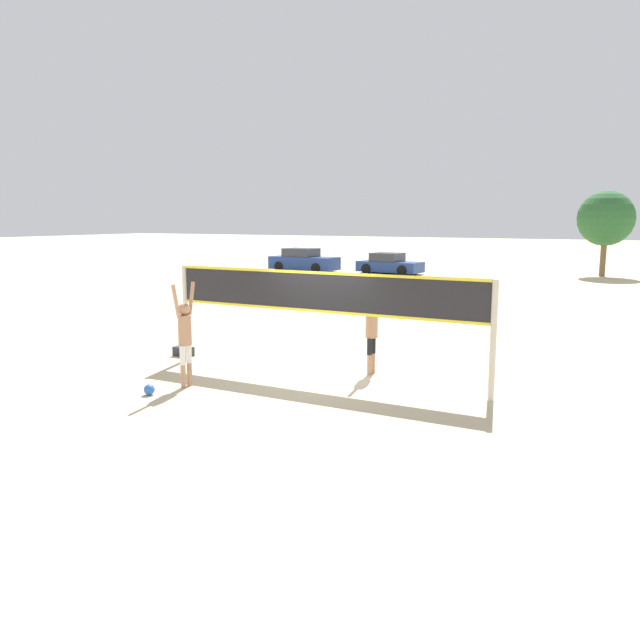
{
  "coord_description": "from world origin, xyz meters",
  "views": [
    {
      "loc": [
        6.31,
        -11.94,
        3.52
      ],
      "look_at": [
        0.0,
        0.0,
        1.31
      ],
      "focal_mm": 35.0,
      "sensor_mm": 36.0,
      "label": 1
    }
  ],
  "objects_px": {
    "volleyball_net": "(320,302)",
    "gear_bag": "(184,351)",
    "player_blocker": "(372,327)",
    "volleyball": "(149,390)",
    "player_spiker": "(185,332)",
    "parked_car_near": "(389,264)",
    "tree_left_cluster": "(606,219)",
    "parked_car_mid": "(303,261)"
  },
  "relations": [
    {
      "from": "volleyball_net",
      "to": "parked_car_near",
      "type": "height_order",
      "value": "volleyball_net"
    },
    {
      "from": "gear_bag",
      "to": "parked_car_near",
      "type": "xyz_separation_m",
      "value": [
        -4.24,
        25.05,
        0.48
      ]
    },
    {
      "from": "player_blocker",
      "to": "tree_left_cluster",
      "type": "relative_size",
      "value": 0.4
    },
    {
      "from": "volleyball_net",
      "to": "volleyball",
      "type": "distance_m",
      "value": 4.03
    },
    {
      "from": "gear_bag",
      "to": "tree_left_cluster",
      "type": "xyz_separation_m",
      "value": [
        7.94,
        29.57,
        3.37
      ]
    },
    {
      "from": "volleyball_net",
      "to": "gear_bag",
      "type": "distance_m",
      "value": 4.46
    },
    {
      "from": "player_spiker",
      "to": "parked_car_near",
      "type": "relative_size",
      "value": 0.52
    },
    {
      "from": "volleyball_net",
      "to": "gear_bag",
      "type": "height_order",
      "value": "volleyball_net"
    },
    {
      "from": "volleyball_net",
      "to": "volleyball",
      "type": "height_order",
      "value": "volleyball_net"
    },
    {
      "from": "volleyball_net",
      "to": "player_blocker",
      "type": "height_order",
      "value": "volleyball_net"
    },
    {
      "from": "player_blocker",
      "to": "parked_car_near",
      "type": "xyz_separation_m",
      "value": [
        -9.26,
        24.51,
        -0.49
      ]
    },
    {
      "from": "gear_bag",
      "to": "volleyball",
      "type": "bearing_deg",
      "value": -60.73
    },
    {
      "from": "volleyball_net",
      "to": "gear_bag",
      "type": "relative_size",
      "value": 14.73
    },
    {
      "from": "volleyball_net",
      "to": "volleyball",
      "type": "bearing_deg",
      "value": -130.41
    },
    {
      "from": "player_spiker",
      "to": "parked_car_mid",
      "type": "distance_m",
      "value": 29.15
    },
    {
      "from": "player_blocker",
      "to": "volleyball",
      "type": "bearing_deg",
      "value": -41.65
    },
    {
      "from": "tree_left_cluster",
      "to": "player_spiker",
      "type": "bearing_deg",
      "value": -100.54
    },
    {
      "from": "volleyball",
      "to": "parked_car_near",
      "type": "relative_size",
      "value": 0.05
    },
    {
      "from": "player_blocker",
      "to": "parked_car_near",
      "type": "relative_size",
      "value": 0.49
    },
    {
      "from": "player_spiker",
      "to": "tree_left_cluster",
      "type": "relative_size",
      "value": 0.43
    },
    {
      "from": "player_blocker",
      "to": "tree_left_cluster",
      "type": "height_order",
      "value": "tree_left_cluster"
    },
    {
      "from": "volleyball_net",
      "to": "tree_left_cluster",
      "type": "bearing_deg",
      "value": 82.79
    },
    {
      "from": "gear_bag",
      "to": "tree_left_cluster",
      "type": "bearing_deg",
      "value": 74.98
    },
    {
      "from": "volleyball",
      "to": "gear_bag",
      "type": "relative_size",
      "value": 0.43
    },
    {
      "from": "volleyball",
      "to": "parked_car_mid",
      "type": "relative_size",
      "value": 0.05
    },
    {
      "from": "volleyball_net",
      "to": "player_blocker",
      "type": "relative_size",
      "value": 3.69
    },
    {
      "from": "parked_car_near",
      "to": "tree_left_cluster",
      "type": "bearing_deg",
      "value": 26.15
    },
    {
      "from": "volleyball_net",
      "to": "player_spiker",
      "type": "bearing_deg",
      "value": -137.55
    },
    {
      "from": "player_spiker",
      "to": "gear_bag",
      "type": "bearing_deg",
      "value": 41.29
    },
    {
      "from": "parked_car_near",
      "to": "player_blocker",
      "type": "bearing_deg",
      "value": -63.55
    },
    {
      "from": "volleyball_net",
      "to": "tree_left_cluster",
      "type": "height_order",
      "value": "tree_left_cluster"
    },
    {
      "from": "parked_car_near",
      "to": "parked_car_mid",
      "type": "relative_size",
      "value": 0.89
    },
    {
      "from": "volleyball",
      "to": "parked_car_near",
      "type": "xyz_separation_m",
      "value": [
        -6.0,
        28.19,
        0.48
      ]
    },
    {
      "from": "player_spiker",
      "to": "volleyball_net",
      "type": "bearing_deg",
      "value": -47.55
    },
    {
      "from": "volleyball_net",
      "to": "parked_car_near",
      "type": "xyz_separation_m",
      "value": [
        -8.39,
        25.37,
        -1.1
      ]
    },
    {
      "from": "volleyball_net",
      "to": "parked_car_near",
      "type": "relative_size",
      "value": 1.8
    },
    {
      "from": "gear_bag",
      "to": "tree_left_cluster",
      "type": "height_order",
      "value": "tree_left_cluster"
    },
    {
      "from": "volleyball",
      "to": "parked_car_near",
      "type": "height_order",
      "value": "parked_car_near"
    },
    {
      "from": "gear_bag",
      "to": "parked_car_near",
      "type": "bearing_deg",
      "value": 99.6
    },
    {
      "from": "player_blocker",
      "to": "volleyball",
      "type": "height_order",
      "value": "player_blocker"
    },
    {
      "from": "player_spiker",
      "to": "tree_left_cluster",
      "type": "height_order",
      "value": "tree_left_cluster"
    },
    {
      "from": "volleyball_net",
      "to": "parked_car_mid",
      "type": "xyz_separation_m",
      "value": [
        -14.23,
        24.55,
        -1.01
      ]
    }
  ]
}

